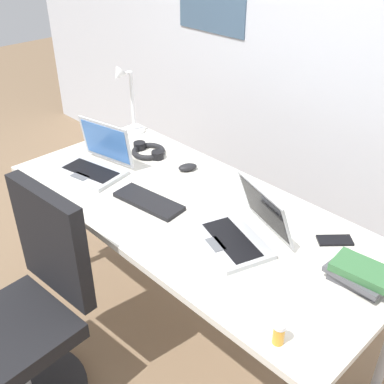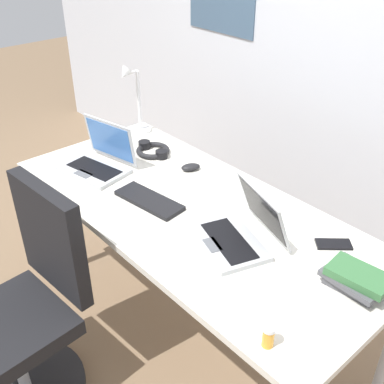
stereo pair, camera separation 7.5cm
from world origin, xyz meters
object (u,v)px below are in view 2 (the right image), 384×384
Objects in this scene: laptop_center at (99,161)px; desk_lamp at (134,100)px; book_stack at (356,279)px; office_chair at (28,320)px; pill_bottle at (268,336)px; cell_phone at (334,244)px; headphones at (153,150)px; computer_mouse at (191,167)px; laptop_back_left at (239,233)px; external_keyboard at (149,200)px.

desk_lamp is at bearing 121.20° from laptop_center.
office_chair is (-0.96, -0.82, -0.38)m from book_stack.
desk_lamp is at bearing 158.27° from pill_bottle.
headphones is at bearing -134.99° from cell_phone.
headphones is (-0.27, -0.03, -0.00)m from computer_mouse.
desk_lamp reaches higher than office_chair.
laptop_back_left is 1.73× the size of book_stack.
laptop_back_left is at bearing 5.87° from laptop_center.
laptop_back_left is 4.94× the size of pill_bottle.
external_keyboard is at bearing 166.29° from pill_bottle.
desk_lamp is 1.03× the size of laptop_back_left.
laptop_center is 0.37× the size of office_chair.
headphones is (-0.84, 0.22, -0.03)m from laptop_back_left.
laptop_center is at bearing -174.13° from laptop_back_left.
desk_lamp reaches higher than computer_mouse.
laptop_center reaches higher than office_chair.
desk_lamp is at bearing -161.36° from computer_mouse.
office_chair reaches higher than computer_mouse.
computer_mouse is at bearing 5.33° from headphones.
computer_mouse is at bearing -136.01° from cell_phone.
headphones is at bearing 175.36° from book_stack.
desk_lamp reaches higher than pill_bottle.
cell_phone is 1.72× the size of pill_bottle.
computer_mouse is at bearing 150.62° from pill_bottle.
cell_phone is 1.09m from headphones.
laptop_back_left is at bearing 3.59° from external_keyboard.
laptop_back_left is 2.87× the size of cell_phone.
external_keyboard is 0.48m from headphones.
computer_mouse is 0.71× the size of cell_phone.
office_chair is at bearing -102.06° from external_keyboard.
cell_phone is 0.24m from book_stack.
external_keyboard is (-0.46, -0.09, -0.04)m from laptop_back_left.
book_stack is at bearing 5.27° from external_keyboard.
desk_lamp is 0.34m from headphones.
pill_bottle is at bearing 23.72° from office_chair.
pill_bottle is at bearing -9.46° from laptop_center.
external_keyboard is 0.89m from pill_bottle.
computer_mouse is 0.45× the size of headphones.
headphones is at bearing 165.43° from laptop_back_left.
laptop_back_left is 0.37m from cell_phone.
laptop_center is at bearing 170.54° from pill_bottle.
laptop_center is at bearing -120.03° from cell_phone.
desk_lamp is 1.15m from laptop_back_left.
desk_lamp is 4.17× the size of computer_mouse.
pill_bottle reaches higher than cell_phone.
cell_phone is at bearing 26.00° from computer_mouse.
headphones is 1.28m from book_stack.
computer_mouse is 0.28m from headphones.
laptop_back_left is (1.10, -0.30, -0.15)m from desk_lamp.
book_stack is at bearing -6.89° from desk_lamp.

